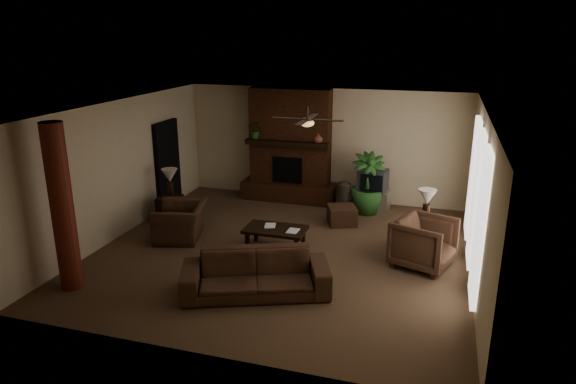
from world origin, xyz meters
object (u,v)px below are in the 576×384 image
(floor_vase, at_px, (343,195))
(lamp_right, at_px, (427,199))
(lamp_left, at_px, (170,177))
(side_table_right, at_px, (421,234))
(sofa, at_px, (256,267))
(side_table_left, at_px, (170,208))
(coffee_table, at_px, (275,231))
(armchair_right, at_px, (424,240))
(log_column, at_px, (62,208))
(armchair_left, at_px, (180,216))
(floor_plant, at_px, (367,196))
(ottoman, at_px, (342,215))
(tv_stand, at_px, (371,200))

(floor_vase, height_order, lamp_right, lamp_right)
(lamp_left, distance_m, side_table_right, 5.54)
(lamp_left, bearing_deg, sofa, -41.69)
(side_table_left, height_order, side_table_right, same)
(coffee_table, bearing_deg, armchair_right, 0.45)
(sofa, height_order, side_table_left, sofa)
(floor_vase, relative_size, side_table_right, 1.40)
(coffee_table, bearing_deg, lamp_right, 18.14)
(side_table_left, xyz_separation_m, side_table_right, (5.54, 0.07, 0.00))
(log_column, height_order, coffee_table, log_column)
(armchair_left, height_order, side_table_left, armchair_left)
(armchair_left, bearing_deg, floor_plant, 112.33)
(log_column, relative_size, side_table_right, 5.09)
(sofa, relative_size, ottoman, 3.97)
(floor_vase, relative_size, floor_plant, 0.54)
(log_column, distance_m, tv_stand, 6.92)
(armchair_right, distance_m, lamp_left, 5.66)
(ottoman, bearing_deg, lamp_right, -23.95)
(lamp_left, bearing_deg, side_table_right, 0.68)
(tv_stand, relative_size, floor_vase, 1.10)
(floor_plant, height_order, lamp_left, lamp_left)
(log_column, height_order, side_table_right, log_column)
(armchair_left, bearing_deg, lamp_right, 85.74)
(log_column, height_order, sofa, log_column)
(armchair_right, height_order, floor_vase, armchair_right)
(ottoman, relative_size, floor_vase, 0.78)
(armchair_left, bearing_deg, floor_vase, 115.79)
(coffee_table, distance_m, side_table_right, 2.90)
(armchair_right, distance_m, side_table_left, 5.69)
(sofa, xyz_separation_m, floor_plant, (1.15, 4.45, -0.06))
(coffee_table, bearing_deg, side_table_right, 18.68)
(tv_stand, relative_size, lamp_left, 1.31)
(armchair_left, height_order, armchair_right, armchair_right)
(floor_plant, bearing_deg, ottoman, -114.13)
(armchair_right, xyz_separation_m, floor_plant, (-1.42, 2.61, -0.10))
(log_column, distance_m, side_table_left, 3.55)
(lamp_right, bearing_deg, ottoman, 156.05)
(sofa, bearing_deg, floor_vase, 60.45)
(armchair_left, distance_m, floor_vase, 3.87)
(log_column, relative_size, sofa, 1.18)
(floor_vase, height_order, side_table_left, floor_vase)
(floor_plant, bearing_deg, lamp_right, -50.80)
(coffee_table, bearing_deg, floor_plant, 61.93)
(armchair_right, bearing_deg, lamp_right, 20.09)
(lamp_left, bearing_deg, floor_plant, 23.06)
(armchair_left, relative_size, ottoman, 1.86)
(floor_vase, xyz_separation_m, side_table_left, (-3.66, -1.65, -0.16))
(tv_stand, bearing_deg, side_table_left, -149.68)
(floor_vase, distance_m, side_table_right, 2.46)
(log_column, relative_size, lamp_left, 4.31)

